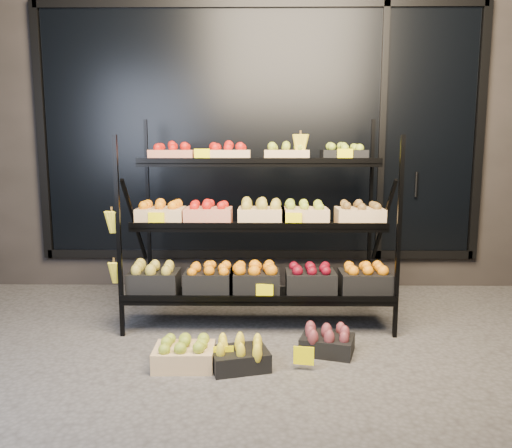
{
  "coord_description": "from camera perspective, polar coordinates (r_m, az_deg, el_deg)",
  "views": [
    {
      "loc": [
        0.03,
        -3.41,
        1.41
      ],
      "look_at": [
        -0.02,
        0.55,
        0.8
      ],
      "focal_mm": 35.0,
      "sensor_mm": 36.0,
      "label": 1
    }
  ],
  "objects": [
    {
      "name": "building",
      "position": [
        6.01,
        0.45,
        11.94
      ],
      "size": [
        6.0,
        2.08,
        3.5
      ],
      "color": "#2D2826",
      "rests_on": "ground"
    },
    {
      "name": "display_rack",
      "position": [
        4.06,
        0.12,
        -0.11
      ],
      "size": [
        2.18,
        1.02,
        1.66
      ],
      "color": "black",
      "rests_on": "ground"
    },
    {
      "name": "floor_crate_right",
      "position": [
        3.57,
        8.15,
        -13.1
      ],
      "size": [
        0.41,
        0.35,
        0.19
      ],
      "rotation": [
        0.0,
        0.0,
        -0.29
      ],
      "color": "black",
      "rests_on": "ground"
    },
    {
      "name": "tag_floor_b",
      "position": [
        3.31,
        5.46,
        -15.39
      ],
      "size": [
        0.13,
        0.01,
        0.12
      ],
      "primitive_type": "cube",
      "color": "#FFEF00",
      "rests_on": "ground"
    },
    {
      "name": "tag_floor_a",
      "position": [
        3.3,
        -3.74,
        -15.38
      ],
      "size": [
        0.13,
        0.01,
        0.12
      ],
      "primitive_type": "cube",
      "color": "#FFEF00",
      "rests_on": "ground"
    },
    {
      "name": "floor_crate_midleft",
      "position": [
        3.32,
        -1.88,
        -14.75
      ],
      "size": [
        0.42,
        0.35,
        0.19
      ],
      "rotation": [
        0.0,
        0.0,
        0.27
      ],
      "color": "black",
      "rests_on": "ground"
    },
    {
      "name": "ground",
      "position": [
        3.69,
        0.23,
        -13.74
      ],
      "size": [
        24.0,
        24.0,
        0.0
      ],
      "primitive_type": "plane",
      "color": "#514F4C",
      "rests_on": "ground"
    },
    {
      "name": "floor_crate_left",
      "position": [
        3.37,
        -8.21,
        -14.38
      ],
      "size": [
        0.39,
        0.29,
        0.2
      ],
      "rotation": [
        0.0,
        0.0,
        0.02
      ],
      "color": "#DDB87F",
      "rests_on": "ground"
    }
  ]
}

